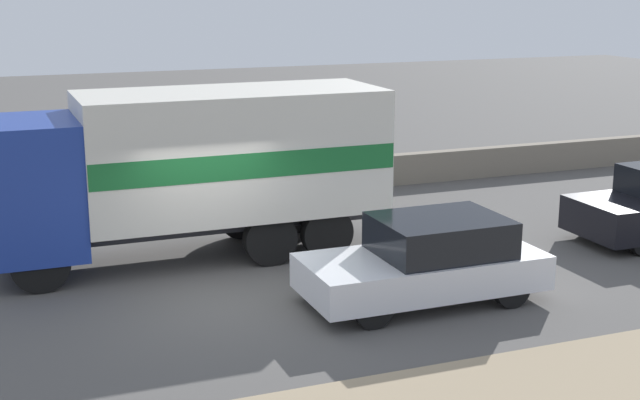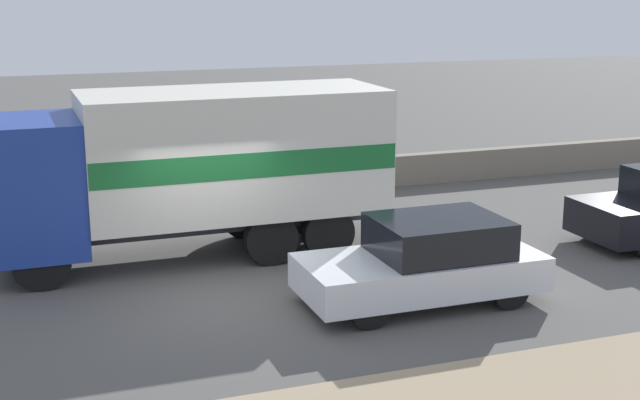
{
  "view_description": "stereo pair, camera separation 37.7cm",
  "coord_description": "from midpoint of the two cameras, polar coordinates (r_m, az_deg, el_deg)",
  "views": [
    {
      "loc": [
        -3.83,
        -14.03,
        5.35
      ],
      "look_at": [
        1.93,
        0.68,
        1.44
      ],
      "focal_mm": 50.0,
      "sensor_mm": 36.0,
      "label": 1
    },
    {
      "loc": [
        -3.48,
        -14.16,
        5.35
      ],
      "look_at": [
        1.93,
        0.68,
        1.44
      ],
      "focal_mm": 50.0,
      "sensor_mm": 36.0,
      "label": 2
    }
  ],
  "objects": [
    {
      "name": "ground_plane",
      "position": [
        15.51,
        -5.2,
        -6.34
      ],
      "size": [
        80.0,
        80.0,
        0.0
      ],
      "primitive_type": "plane",
      "color": "#514F4C"
    },
    {
      "name": "car_hatchback",
      "position": [
        15.25,
        7.5,
        -3.9
      ],
      "size": [
        4.11,
        1.85,
        1.45
      ],
      "rotation": [
        0.0,
        0.0,
        3.14
      ],
      "color": "silver",
      "rests_on": "ground_plane"
    },
    {
      "name": "box_truck",
      "position": [
        17.47,
        -7.16,
        2.4
      ],
      "size": [
        7.62,
        2.44,
        3.28
      ],
      "rotation": [
        0.0,
        0.0,
        3.14
      ],
      "color": "navy",
      "rests_on": "ground_plane"
    },
    {
      "name": "stone_wall_backdrop",
      "position": [
        21.97,
        -9.95,
        0.68
      ],
      "size": [
        60.0,
        0.35,
        0.82
      ],
      "color": "gray",
      "rests_on": "ground_plane"
    }
  ]
}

